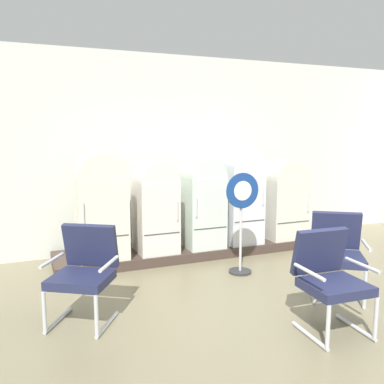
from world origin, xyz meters
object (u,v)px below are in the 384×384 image
Objects in this scene: armchair_left at (84,268)px; refrigerator_1 at (155,204)px; refrigerator_4 at (284,197)px; armchair_right at (337,249)px; refrigerator_2 at (202,200)px; sign_stand at (241,223)px; refrigerator_3 at (240,191)px; armchair_center at (329,275)px; refrigerator_0 at (101,203)px.

refrigerator_1 is at bearing 52.93° from armchair_left.
refrigerator_4 is 1.37× the size of armchair_right.
refrigerator_2 reaches higher than sign_stand.
refrigerator_3 reaches higher than refrigerator_4.
armchair_center is (-0.53, -2.83, -0.43)m from refrigerator_3.
sign_stand is at bearing 121.96° from armchair_right.
refrigerator_1 is 1.39m from sign_stand.
refrigerator_3 reaches higher than armchair_left.
armchair_left is (-2.74, -1.72, -0.43)m from refrigerator_3.
refrigerator_1 is 2.70m from armchair_right.
refrigerator_3 reaches higher than armchair_right.
refrigerator_4 reaches higher than armchair_left.
refrigerator_0 reaches higher than armchair_right.
refrigerator_2 is at bearing -178.33° from refrigerator_3.
refrigerator_2 reaches higher than refrigerator_1.
refrigerator_3 reaches higher than refrigerator_2.
armchair_right is (2.44, -2.10, -0.39)m from refrigerator_0.
sign_stand reaches higher than armchair_left.
refrigerator_4 reaches higher than armchair_right.
refrigerator_0 reaches higher than armchair_center.
armchair_center is at bearing -57.77° from refrigerator_0.
armchair_right is (0.16, -2.15, -0.43)m from refrigerator_3.
refrigerator_2 is 0.89× the size of refrigerator_3.
refrigerator_4 is at bearing 24.88° from armchair_left.
refrigerator_0 is 1.54× the size of armchair_center.
refrigerator_4 is (1.53, -0.03, -0.04)m from refrigerator_2.
armchair_left is (-2.06, -1.70, -0.33)m from refrigerator_2.
armchair_right is at bearing 44.43° from armchair_center.
refrigerator_2 is at bearing 1.18° from refrigerator_0.
refrigerator_4 is (3.12, -0.00, -0.10)m from refrigerator_0.
refrigerator_3 reaches higher than refrigerator_1.
sign_stand is (1.75, -0.99, -0.24)m from refrigerator_0.
armchair_left is at bearing -147.96° from refrigerator_3.
refrigerator_3 is 1.59× the size of armchair_center.
refrigerator_1 is 1.38× the size of armchair_left.
refrigerator_3 is at bearing 0.78° from refrigerator_1.
refrigerator_2 reaches higher than armchair_left.
refrigerator_0 reaches higher than refrigerator_4.
armchair_right is (0.85, -2.13, -0.33)m from refrigerator_2.
sign_stand is at bearing -81.39° from refrigerator_2.
refrigerator_2 is 1.00× the size of sign_stand.
armchair_center is (-0.69, -0.68, 0.00)m from armchair_right.
refrigerator_0 is at bearing -178.67° from refrigerator_3.
refrigerator_0 is 2.02m from sign_stand.
sign_stand is (2.21, 0.68, 0.15)m from armchair_left.
refrigerator_3 is at bearing 94.28° from armchair_right.
refrigerator_2 is 1.53m from refrigerator_4.
refrigerator_2 is 2.32m from armchair_right.
refrigerator_3 is at bearing 32.04° from armchair_left.
armchair_left is at bearing 153.35° from armchair_center.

